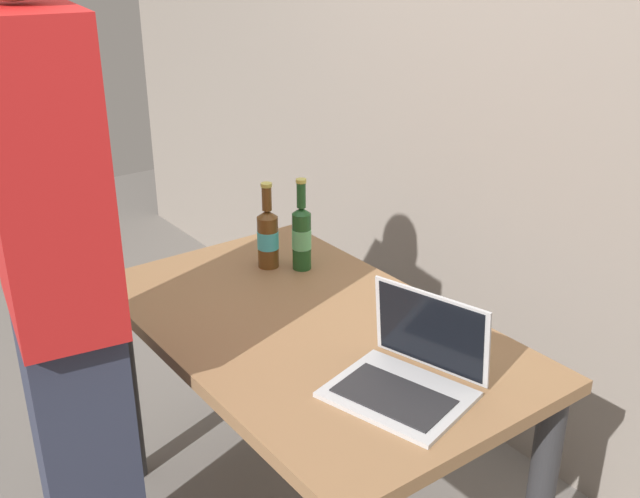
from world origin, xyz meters
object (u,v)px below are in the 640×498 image
Objects in this scene: laptop at (410,371)px; beer_bottle_brown at (268,236)px; beer_bottle_amber at (302,235)px; person_figure at (62,309)px.

beer_bottle_brown is at bearing 172.02° from laptop.
beer_bottle_amber is (-0.73, 0.19, 0.07)m from laptop.
laptop is at bearing -7.98° from beer_bottle_brown.
beer_bottle_brown is 0.83m from person_figure.
laptop is at bearing 52.02° from person_figure.
beer_bottle_amber is at bearing 45.28° from beer_bottle_brown.
person_figure is (0.30, -0.77, 0.10)m from beer_bottle_brown.
laptop is 0.85m from person_figure.
beer_bottle_amber is 0.16× the size of person_figure.
person_figure is at bearing -127.98° from laptop.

